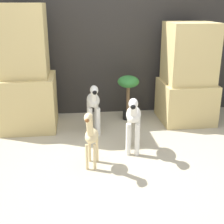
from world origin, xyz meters
name	(u,v)px	position (x,y,z in m)	size (l,w,h in m)	color
ground_plane	(123,167)	(0.00, 0.00, 0.00)	(14.00, 14.00, 0.00)	#B2A88E
wall_back	(105,35)	(0.00, 1.69, 1.10)	(6.40, 0.08, 2.20)	#2D2B28
rock_pillar_left	(26,75)	(-1.03, 1.19, 0.68)	(0.67, 0.68, 1.52)	#D1B775
rock_pillar_right	(187,77)	(1.03, 1.19, 0.61)	(0.67, 0.68, 1.30)	#D1B775
zebra_right	(133,119)	(0.16, 0.33, 0.38)	(0.22, 0.46, 0.64)	white
zebra_left	(93,104)	(-0.23, 0.88, 0.38)	(0.16, 0.45, 0.64)	white
giraffe_figurine	(91,135)	(-0.31, 0.04, 0.35)	(0.17, 0.37, 0.61)	beige
potted_palm_front	(128,87)	(0.26, 1.31, 0.45)	(0.29, 0.29, 0.61)	black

